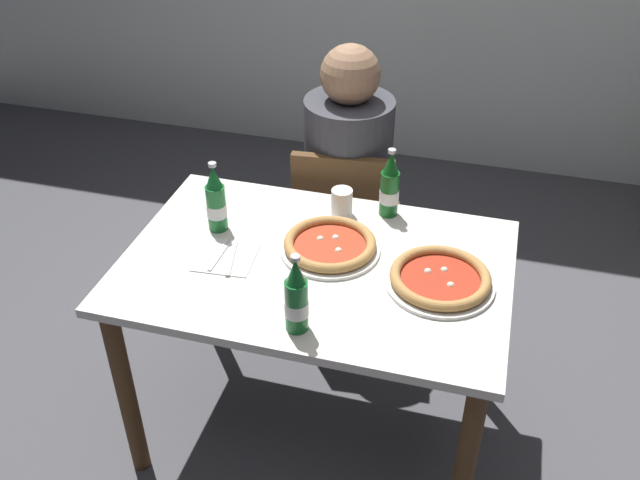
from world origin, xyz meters
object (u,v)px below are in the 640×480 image
beer_bottle_center (296,299)px  chair_behind_table (345,225)px  pizza_margherita_near (440,279)px  beer_bottle_left (390,188)px  diner_seated (347,197)px  napkin_with_cutlery (226,257)px  paper_cup (342,202)px  beer_bottle_right (216,202)px  pizza_marinara_far (330,245)px  dining_table_main (316,290)px

beer_bottle_center → chair_behind_table: bearing=95.1°
pizza_margherita_near → beer_bottle_left: (-0.22, 0.34, 0.08)m
diner_seated → beer_bottle_center: size_ratio=4.89×
beer_bottle_left → napkin_with_cutlery: size_ratio=1.28×
diner_seated → paper_cup: diner_seated is taller
pizza_margherita_near → beer_bottle_right: size_ratio=1.33×
pizza_marinara_far → paper_cup: paper_cup is taller
diner_seated → dining_table_main: bearing=-85.1°
beer_bottle_center → napkin_with_cutlery: beer_bottle_center is taller
pizza_marinara_far → napkin_with_cutlery: bearing=-158.0°
beer_bottle_left → dining_table_main: bearing=-116.3°
beer_bottle_right → paper_cup: bearing=27.3°
dining_table_main → paper_cup: paper_cup is taller
beer_bottle_right → chair_behind_table: bearing=58.8°
beer_bottle_right → pizza_marinara_far: bearing=-3.4°
napkin_with_cutlery → pizza_margherita_near: bearing=3.9°
dining_table_main → pizza_marinara_far: bearing=69.3°
beer_bottle_center → dining_table_main: bearing=96.0°
pizza_margherita_near → beer_bottle_left: 0.41m
chair_behind_table → beer_bottle_center: size_ratio=3.44×
pizza_margherita_near → beer_bottle_left: beer_bottle_left is taller
diner_seated → napkin_with_cutlery: diner_seated is taller
pizza_marinara_far → paper_cup: (-0.02, 0.22, 0.03)m
dining_table_main → pizza_marinara_far: size_ratio=3.76×
pizza_margherita_near → paper_cup: size_ratio=3.45×
beer_bottle_center → beer_bottle_right: same height
beer_bottle_center → pizza_marinara_far: bearing=90.8°
napkin_with_cutlery → beer_bottle_center: bearing=-39.1°
pizza_marinara_far → paper_cup: 0.22m
beer_bottle_right → napkin_with_cutlery: 0.20m
chair_behind_table → beer_bottle_right: 0.71m
pizza_margherita_near → pizza_marinara_far: same height
napkin_with_cutlery → paper_cup: paper_cup is taller
chair_behind_table → napkin_with_cutlery: bearing=65.8°
chair_behind_table → beer_bottle_left: beer_bottle_left is taller
diner_seated → pizza_margherita_near: bearing=-56.5°
beer_bottle_center → paper_cup: size_ratio=2.60×
dining_table_main → beer_bottle_center: 0.37m
dining_table_main → diner_seated: (-0.06, 0.66, -0.05)m
beer_bottle_right → dining_table_main: bearing=-14.5°
dining_table_main → beer_bottle_left: bearing=63.7°
pizza_margherita_near → napkin_with_cutlery: (-0.66, -0.04, -0.02)m
beer_bottle_center → beer_bottle_right: size_ratio=1.00×
chair_behind_table → napkin_with_cutlery: size_ratio=4.40×
chair_behind_table → pizza_marinara_far: size_ratio=2.66×
pizza_margherita_near → napkin_with_cutlery: bearing=-176.1°
chair_behind_table → diner_seated: diner_seated is taller
dining_table_main → diner_seated: bearing=94.9°
pizza_marinara_far → beer_bottle_left: bearing=62.3°
beer_bottle_center → beer_bottle_left: bearing=78.2°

